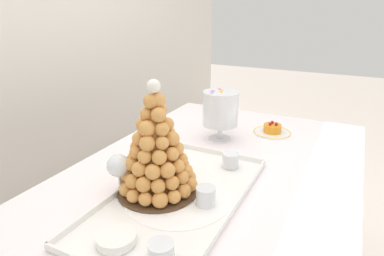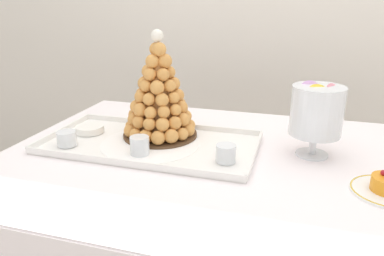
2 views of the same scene
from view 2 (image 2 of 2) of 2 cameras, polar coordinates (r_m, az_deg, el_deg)
name	(u,v)px [view 2 (image 2 of 2)]	position (r m, az deg, el deg)	size (l,w,h in m)	color
buffet_table	(228,184)	(1.12, 5.60, -8.65)	(1.37, 0.95, 0.73)	brown
serving_tray	(151,144)	(1.17, -6.48, -2.47)	(0.67, 0.35, 0.02)	white
croquembouche	(159,96)	(1.19, -5.17, 4.93)	(0.25, 0.25, 0.35)	#4C331E
dessert_cup_left	(67,139)	(1.21, -18.98, -1.63)	(0.06, 0.06, 0.05)	silver
dessert_cup_mid_left	(140,146)	(1.09, -8.17, -2.82)	(0.06, 0.06, 0.05)	silver
dessert_cup_centre	(224,154)	(1.03, 5.10, -4.04)	(0.06, 0.06, 0.05)	silver
creme_brulee_ramekin	(90,129)	(1.31, -15.68, -0.09)	(0.10, 0.10, 0.02)	white
macaron_goblet	(317,111)	(1.11, 18.91, 2.49)	(0.15, 0.15, 0.23)	white
wine_glass	(150,101)	(1.31, -6.51, 4.21)	(0.07, 0.07, 0.14)	silver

